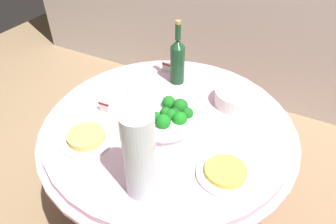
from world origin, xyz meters
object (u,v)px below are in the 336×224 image
object	(u,v)px
plate_stack	(237,97)
food_plate_fried_egg	(225,172)
wine_bottle	(177,60)
decorative_fruit_vase	(139,157)
broccoli_bowl	(167,121)
label_placard_mid	(167,67)
food_plate_noodles	(86,138)
label_placard_front	(104,106)
serving_tongs	(142,91)

from	to	relation	value
plate_stack	food_plate_fried_egg	distance (m)	0.46
plate_stack	wine_bottle	distance (m)	0.35
decorative_fruit_vase	broccoli_bowl	bearing A→B (deg)	102.55
label_placard_mid	plate_stack	bearing A→B (deg)	-13.22
food_plate_noodles	label_placard_mid	xyz separation A→B (m)	(0.03, 0.65, 0.01)
wine_bottle	label_placard_front	xyz separation A→B (m)	(-0.18, -0.39, -0.10)
wine_bottle	food_plate_fried_egg	bearing A→B (deg)	-47.49
wine_bottle	food_plate_fried_egg	xyz separation A→B (m)	(0.44, -0.49, -0.12)
plate_stack	label_placard_mid	bearing A→B (deg)	166.78
food_plate_noodles	wine_bottle	bearing A→B (deg)	77.57
serving_tongs	food_plate_noodles	size ratio (longest dim) A/B	0.68
broccoli_bowl	wine_bottle	bearing A→B (deg)	110.06
food_plate_fried_egg	label_placard_front	world-z (taller)	label_placard_front
wine_bottle	food_plate_noodles	world-z (taller)	wine_bottle
wine_bottle	food_plate_noodles	size ratio (longest dim) A/B	1.53
plate_stack	label_placard_mid	xyz separation A→B (m)	(-0.43, 0.10, -0.00)
broccoli_bowl	label_placard_front	size ratio (longest dim) A/B	5.09
serving_tongs	food_plate_noodles	xyz separation A→B (m)	(-0.02, -0.41, 0.01)
wine_bottle	label_placard_mid	xyz separation A→B (m)	(-0.10, 0.06, -0.10)
food_plate_noodles	food_plate_fried_egg	xyz separation A→B (m)	(0.57, 0.10, -0.00)
plate_stack	serving_tongs	bearing A→B (deg)	-163.84
label_placard_mid	label_placard_front	bearing A→B (deg)	-100.91
food_plate_noodles	broccoli_bowl	bearing A→B (deg)	41.20
broccoli_bowl	serving_tongs	bearing A→B (deg)	142.34
broccoli_bowl	food_plate_noodles	world-z (taller)	broccoli_bowl
broccoli_bowl	food_plate_fried_egg	xyz separation A→B (m)	(0.31, -0.13, -0.03)
serving_tongs	wine_bottle	bearing A→B (deg)	56.49
decorative_fruit_vase	label_placard_front	size ratio (longest dim) A/B	6.18
label_placard_front	food_plate_noodles	bearing A→B (deg)	-74.15
wine_bottle	label_placard_front	bearing A→B (deg)	-115.31
broccoli_bowl	wine_bottle	world-z (taller)	wine_bottle
food_plate_fried_egg	food_plate_noodles	bearing A→B (deg)	-170.28
decorative_fruit_vase	food_plate_fried_egg	xyz separation A→B (m)	(0.24, 0.20, -0.15)
label_placard_mid	serving_tongs	bearing A→B (deg)	-93.80
plate_stack	serving_tongs	world-z (taller)	plate_stack
broccoli_bowl	wine_bottle	size ratio (longest dim) A/B	0.83
wine_bottle	label_placard_front	world-z (taller)	wine_bottle
wine_bottle	broccoli_bowl	bearing A→B (deg)	-69.94
serving_tongs	food_plate_fried_egg	bearing A→B (deg)	-29.54
serving_tongs	label_placard_front	distance (m)	0.23
serving_tongs	label_placard_front	world-z (taller)	label_placard_front
wine_bottle	label_placard_front	distance (m)	0.44
decorative_fruit_vase	label_placard_front	world-z (taller)	decorative_fruit_vase
label_placard_front	decorative_fruit_vase	bearing A→B (deg)	-37.36
broccoli_bowl	decorative_fruit_vase	distance (m)	0.36
food_plate_noodles	food_plate_fried_egg	bearing A→B (deg)	9.72
wine_bottle	label_placard_mid	bearing A→B (deg)	147.14
label_placard_front	label_placard_mid	distance (m)	0.46
plate_stack	decorative_fruit_vase	world-z (taller)	decorative_fruit_vase
plate_stack	decorative_fruit_vase	size ratio (longest dim) A/B	0.62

